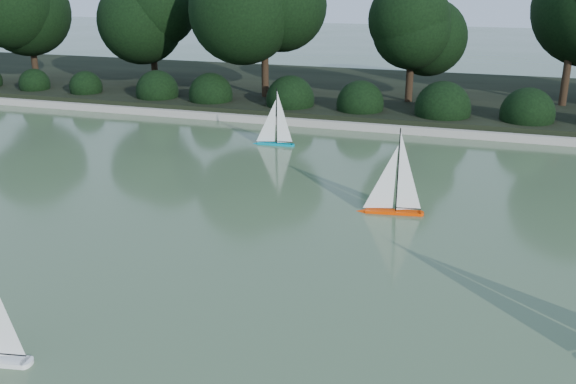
{
  "coord_description": "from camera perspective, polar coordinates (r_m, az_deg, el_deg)",
  "views": [
    {
      "loc": [
        3.08,
        -6.29,
        3.79
      ],
      "look_at": [
        0.44,
        2.1,
        0.7
      ],
      "focal_mm": 40.0,
      "sensor_mm": 36.0,
      "label": 1
    }
  ],
  "objects": [
    {
      "name": "ground",
      "position": [
        7.96,
        -7.71,
        -9.27
      ],
      "size": [
        80.0,
        80.0,
        0.0
      ],
      "primitive_type": "plane",
      "color": "#344D2E",
      "rests_on": "ground"
    },
    {
      "name": "sailboat_orange",
      "position": [
        10.52,
        8.91,
        -0.63
      ],
      "size": [
        1.11,
        0.32,
        1.51
      ],
      "color": "#ED3700",
      "rests_on": "ground"
    },
    {
      "name": "pond_coping",
      "position": [
        16.03,
        5.92,
        5.9
      ],
      "size": [
        40.0,
        0.35,
        0.18
      ],
      "primitive_type": "cube",
      "color": "gray",
      "rests_on": "ground"
    },
    {
      "name": "far_bank",
      "position": [
        19.87,
        8.32,
        8.59
      ],
      "size": [
        40.0,
        8.0,
        0.3
      ],
      "primitive_type": "cube",
      "color": "black",
      "rests_on": "ground"
    },
    {
      "name": "shrub_hedge",
      "position": [
        16.81,
        6.6,
        7.76
      ],
      "size": [
        29.1,
        1.1,
        1.1
      ],
      "color": "black",
      "rests_on": "ground"
    },
    {
      "name": "tree_line",
      "position": [
        17.85,
        11.89,
        15.26
      ],
      "size": [
        26.31,
        3.93,
        4.39
      ],
      "color": "black",
      "rests_on": "ground"
    },
    {
      "name": "sailboat_teal",
      "position": [
        14.48,
        -1.45,
        5.05
      ],
      "size": [
        1.0,
        0.22,
        1.37
      ],
      "color": "#008398",
      "rests_on": "ground"
    }
  ]
}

